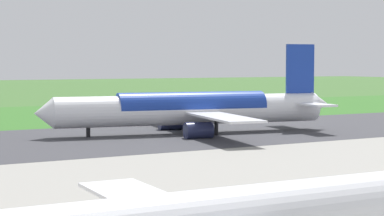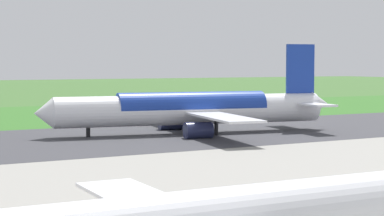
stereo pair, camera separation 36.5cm
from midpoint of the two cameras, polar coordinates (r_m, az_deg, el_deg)
ground_plane at (r=111.88m, az=-3.21°, el=-2.42°), size 800.00×800.00×0.00m
runway_asphalt at (r=111.88m, az=-3.21°, el=-2.41°), size 600.00×40.95×0.06m
grass_verge_foreground at (r=155.08m, az=-10.61°, el=-0.72°), size 600.00×80.00×0.04m
airliner_main at (r=114.94m, az=0.27°, el=-0.07°), size 53.97×44.38×15.88m
no_stopping_sign at (r=152.68m, az=-7.96°, el=-0.17°), size 0.60×0.10×2.71m
traffic_cone_orange at (r=152.66m, az=-10.34°, el=-0.70°), size 0.40×0.40×0.55m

